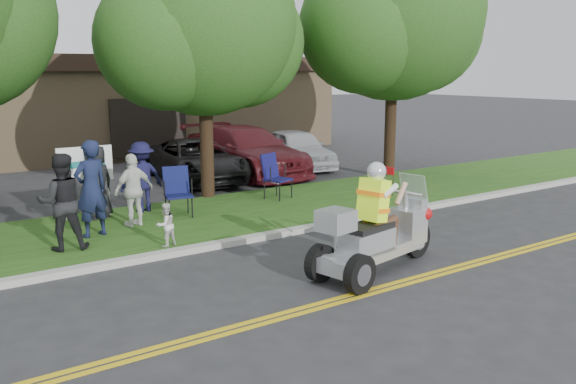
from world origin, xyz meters
TOP-DOWN VIEW (x-y plane):
  - ground at (0.00, 0.00)m, footprint 120.00×120.00m
  - centerline_near at (0.00, -0.58)m, footprint 60.00×0.10m
  - centerline_far at (0.00, -0.42)m, footprint 60.00×0.10m
  - curb at (0.00, 3.05)m, footprint 60.00×0.25m
  - grass_verge at (0.00, 5.20)m, footprint 60.00×4.00m
  - commercial_building at (2.00, 18.98)m, footprint 18.00×8.20m
  - tree_mid at (0.55, 7.23)m, footprint 5.88×4.80m
  - tree_right at (7.06, 7.03)m, footprint 6.86×5.60m
  - business_sign at (-2.90, 6.60)m, footprint 1.25×0.06m
  - trike_scooter at (0.08, 0.14)m, footprint 2.98×1.23m
  - lawn_chair_a at (-1.10, 5.63)m, footprint 0.73×0.75m
  - lawn_chair_b at (1.83, 5.98)m, footprint 0.80×0.82m
  - spectator_adult_left at (-3.29, 4.92)m, footprint 0.82×0.64m
  - spectator_adult_mid at (-4.03, 4.29)m, footprint 1.05×0.91m
  - spectator_adult_right at (-2.28, 5.26)m, footprint 0.99×0.59m
  - spectator_chair_a at (-1.62, 6.46)m, footprint 1.17×0.78m
  - spectator_chair_b at (-2.72, 6.40)m, footprint 0.95×0.77m
  - child_right at (-2.37, 3.40)m, footprint 0.48×0.41m
  - parked_car_mid at (1.50, 9.89)m, footprint 2.72×4.95m
  - parked_car_right at (3.38, 10.03)m, footprint 2.54×5.64m
  - parked_car_far_right at (5.59, 10.23)m, footprint 2.44×4.34m

SIDE VIEW (x-z plane):
  - ground at x=0.00m, z-range 0.00..0.00m
  - centerline_near at x=0.00m, z-range 0.00..0.01m
  - centerline_far at x=0.00m, z-range 0.00..0.01m
  - grass_verge at x=0.00m, z-range 0.01..0.11m
  - curb at x=0.00m, z-range 0.00..0.12m
  - child_right at x=-2.37m, z-range 0.10..0.95m
  - parked_car_mid at x=1.50m, z-range 0.00..1.31m
  - trike_scooter at x=0.08m, z-range -0.29..1.66m
  - parked_car_far_right at x=5.59m, z-range 0.00..1.39m
  - lawn_chair_a at x=-1.10m, z-range 0.18..1.32m
  - lawn_chair_b at x=1.83m, z-range 0.18..1.36m
  - parked_car_right at x=3.38m, z-range 0.00..1.60m
  - spectator_adult_right at x=-2.28m, z-range 0.10..1.69m
  - spectator_chair_a at x=-1.62m, z-range 0.10..1.79m
  - spectator_chair_b at x=-2.72m, z-range 0.10..1.80m
  - spectator_adult_mid at x=-4.03m, z-range 0.10..1.94m
  - spectator_adult_left at x=-3.29m, z-range 0.10..2.09m
  - business_sign at x=-2.90m, z-range 0.38..2.13m
  - commercial_building at x=2.00m, z-range 0.01..4.01m
  - tree_mid at x=0.55m, z-range 0.91..7.96m
  - tree_right at x=7.06m, z-range 0.99..9.06m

